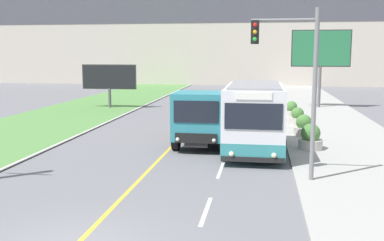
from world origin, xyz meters
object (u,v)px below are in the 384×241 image
(planter_round_third, at_px, (297,117))
(planter_round_far, at_px, (291,110))
(city_bus, at_px, (254,118))
(traffic_light_mast, at_px, (296,73))
(billboard_large, at_px, (321,51))
(dump_truck, at_px, (202,119))
(billboard_small, at_px, (109,78))
(planter_round_second, at_px, (304,126))
(car_distant, at_px, (232,96))
(planter_round_near, at_px, (311,138))

(planter_round_third, relative_size, planter_round_far, 1.00)
(city_bus, relative_size, traffic_light_mast, 0.98)
(city_bus, height_order, billboard_large, billboard_large)
(dump_truck, height_order, billboard_large, billboard_large)
(planter_round_third, bearing_deg, billboard_small, 153.84)
(dump_truck, height_order, planter_round_second, dump_truck)
(billboard_large, bearing_deg, traffic_light_mast, -99.04)
(car_distant, height_order, planter_round_second, car_distant)
(billboard_large, xyz_separation_m, planter_round_near, (-2.37, -16.82, -4.05))
(planter_round_second, bearing_deg, city_bus, -120.21)
(traffic_light_mast, distance_m, planter_round_third, 12.80)
(dump_truck, relative_size, billboard_small, 1.38)
(car_distant, distance_m, planter_round_near, 19.10)
(billboard_large, distance_m, planter_round_second, 14.05)
(dump_truck, bearing_deg, billboard_large, 65.82)
(dump_truck, height_order, planter_round_near, dump_truck)
(city_bus, height_order, traffic_light_mast, traffic_light_mast)
(planter_round_second, xyz_separation_m, planter_round_third, (-0.06, 3.58, -0.02))
(city_bus, bearing_deg, traffic_light_mast, -71.59)
(city_bus, relative_size, car_distant, 1.37)
(planter_round_far, bearing_deg, car_distant, 120.83)
(planter_round_second, distance_m, planter_round_third, 3.58)
(traffic_light_mast, bearing_deg, billboard_large, 80.96)
(traffic_light_mast, bearing_deg, planter_round_near, 77.67)
(traffic_light_mast, bearing_deg, billboard_small, 124.72)
(billboard_small, bearing_deg, planter_round_second, -36.27)
(city_bus, relative_size, planter_round_far, 5.40)
(car_distant, relative_size, billboard_small, 0.95)
(car_distant, xyz_separation_m, planter_round_third, (4.76, -11.31, -0.13))
(city_bus, xyz_separation_m, planter_round_third, (2.51, 8.00, -1.02))
(city_bus, distance_m, planter_round_near, 2.88)
(billboard_large, distance_m, billboard_small, 17.33)
(planter_round_near, bearing_deg, planter_round_third, 90.50)
(city_bus, relative_size, planter_round_near, 4.93)
(planter_round_near, xyz_separation_m, planter_round_third, (-0.06, 7.16, -0.04))
(dump_truck, relative_size, planter_round_near, 5.21)
(traffic_light_mast, bearing_deg, planter_round_third, 85.05)
(traffic_light_mast, height_order, billboard_small, traffic_light_mast)
(car_distant, height_order, traffic_light_mast, traffic_light_mast)
(dump_truck, bearing_deg, billboard_small, 123.99)
(planter_round_far, bearing_deg, billboard_large, 67.05)
(planter_round_third, bearing_deg, dump_truck, -125.84)
(traffic_light_mast, height_order, planter_round_second, traffic_light_mast)
(traffic_light_mast, height_order, billboard_large, billboard_large)
(car_distant, xyz_separation_m, planter_round_far, (4.62, -7.73, -0.13))
(billboard_small, bearing_deg, planter_round_far, -13.93)
(planter_round_near, bearing_deg, billboard_small, 135.63)
(billboard_small, xyz_separation_m, planter_round_near, (14.64, -14.32, -1.87))
(traffic_light_mast, xyz_separation_m, planter_round_second, (1.13, 8.76, -3.24))
(city_bus, bearing_deg, planter_round_near, 18.10)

